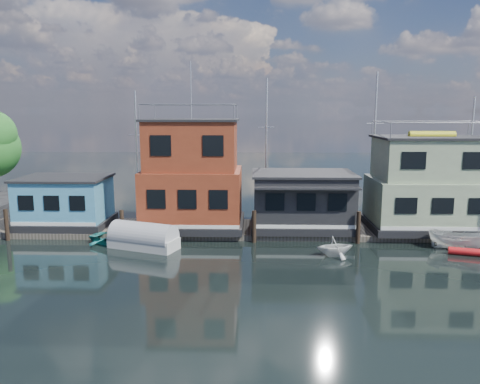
{
  "coord_description": "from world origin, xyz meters",
  "views": [
    {
      "loc": [
        -4.01,
        -21.51,
        8.8
      ],
      "look_at": [
        -5.04,
        12.0,
        3.0
      ],
      "focal_mm": 35.0,
      "sensor_mm": 36.0,
      "label": 1
    }
  ],
  "objects_px": {
    "red_kayak": "(476,253)",
    "motorboat": "(457,240)",
    "houseboat_dark": "(302,200)",
    "dinghy_white": "(335,246)",
    "houseboat_blue": "(65,202)",
    "houseboat_green": "(428,185)",
    "dinghy_teal": "(119,238)",
    "houseboat_red": "(192,177)",
    "tarp_runabout": "(143,238)"
  },
  "relations": [
    {
      "from": "red_kayak",
      "to": "motorboat",
      "type": "distance_m",
      "value": 1.5
    },
    {
      "from": "houseboat_dark",
      "to": "dinghy_white",
      "type": "bearing_deg",
      "value": -75.45
    },
    {
      "from": "houseboat_blue",
      "to": "motorboat",
      "type": "xyz_separation_m",
      "value": [
        27.03,
        -4.11,
        -1.54
      ]
    },
    {
      "from": "houseboat_blue",
      "to": "houseboat_green",
      "type": "distance_m",
      "value": 26.53
    },
    {
      "from": "houseboat_blue",
      "to": "dinghy_teal",
      "type": "height_order",
      "value": "houseboat_blue"
    },
    {
      "from": "houseboat_blue",
      "to": "houseboat_red",
      "type": "distance_m",
      "value": 9.69
    },
    {
      "from": "houseboat_dark",
      "to": "dinghy_teal",
      "type": "bearing_deg",
      "value": -164.88
    },
    {
      "from": "dinghy_white",
      "to": "dinghy_teal",
      "type": "relative_size",
      "value": 0.59
    },
    {
      "from": "tarp_runabout",
      "to": "motorboat",
      "type": "xyz_separation_m",
      "value": [
        20.22,
        0.23,
        -0.02
      ]
    },
    {
      "from": "dinghy_white",
      "to": "tarp_runabout",
      "type": "distance_m",
      "value": 12.22
    },
    {
      "from": "houseboat_dark",
      "to": "motorboat",
      "type": "relative_size",
      "value": 2.14
    },
    {
      "from": "houseboat_blue",
      "to": "red_kayak",
      "type": "bearing_deg",
      "value": -11.04
    },
    {
      "from": "houseboat_blue",
      "to": "houseboat_red",
      "type": "xyz_separation_m",
      "value": [
        9.5,
        0.0,
        1.9
      ]
    },
    {
      "from": "houseboat_green",
      "to": "red_kayak",
      "type": "xyz_separation_m",
      "value": [
        1.17,
        -5.4,
        -3.32
      ]
    },
    {
      "from": "houseboat_dark",
      "to": "dinghy_white",
      "type": "distance_m",
      "value": 6.08
    },
    {
      "from": "houseboat_green",
      "to": "red_kayak",
      "type": "distance_m",
      "value": 6.44
    },
    {
      "from": "dinghy_white",
      "to": "tarp_runabout",
      "type": "bearing_deg",
      "value": 69.57
    },
    {
      "from": "houseboat_red",
      "to": "dinghy_white",
      "type": "bearing_deg",
      "value": -30.84
    },
    {
      "from": "dinghy_white",
      "to": "motorboat",
      "type": "relative_size",
      "value": 0.69
    },
    {
      "from": "houseboat_green",
      "to": "tarp_runabout",
      "type": "xyz_separation_m",
      "value": [
        -19.68,
        -4.34,
        -2.87
      ]
    },
    {
      "from": "houseboat_red",
      "to": "red_kayak",
      "type": "bearing_deg",
      "value": -16.55
    },
    {
      "from": "houseboat_blue",
      "to": "dinghy_white",
      "type": "height_order",
      "value": "houseboat_blue"
    },
    {
      "from": "motorboat",
      "to": "red_kayak",
      "type": "bearing_deg",
      "value": -129.73
    },
    {
      "from": "houseboat_green",
      "to": "motorboat",
      "type": "relative_size",
      "value": 2.43
    },
    {
      "from": "houseboat_blue",
      "to": "dinghy_teal",
      "type": "relative_size",
      "value": 1.59
    },
    {
      "from": "dinghy_white",
      "to": "dinghy_teal",
      "type": "distance_m",
      "value": 14.2
    },
    {
      "from": "houseboat_green",
      "to": "tarp_runabout",
      "type": "distance_m",
      "value": 20.36
    },
    {
      "from": "houseboat_dark",
      "to": "dinghy_teal",
      "type": "relative_size",
      "value": 1.83
    },
    {
      "from": "houseboat_green",
      "to": "dinghy_teal",
      "type": "bearing_deg",
      "value": -171.0
    },
    {
      "from": "houseboat_red",
      "to": "houseboat_dark",
      "type": "height_order",
      "value": "houseboat_red"
    },
    {
      "from": "dinghy_teal",
      "to": "houseboat_dark",
      "type": "bearing_deg",
      "value": -57.79
    },
    {
      "from": "red_kayak",
      "to": "motorboat",
      "type": "bearing_deg",
      "value": 132.66
    },
    {
      "from": "houseboat_red",
      "to": "motorboat",
      "type": "bearing_deg",
      "value": -13.18
    },
    {
      "from": "houseboat_red",
      "to": "dinghy_teal",
      "type": "bearing_deg",
      "value": -143.18
    },
    {
      "from": "houseboat_red",
      "to": "dinghy_white",
      "type": "distance_m",
      "value": 11.55
    },
    {
      "from": "houseboat_dark",
      "to": "houseboat_green",
      "type": "relative_size",
      "value": 0.88
    },
    {
      "from": "dinghy_white",
      "to": "dinghy_teal",
      "type": "height_order",
      "value": "dinghy_white"
    },
    {
      "from": "dinghy_white",
      "to": "dinghy_teal",
      "type": "xyz_separation_m",
      "value": [
        -14.02,
        2.23,
        -0.21
      ]
    },
    {
      "from": "dinghy_white",
      "to": "motorboat",
      "type": "bearing_deg",
      "value": -93.46
    },
    {
      "from": "red_kayak",
      "to": "tarp_runabout",
      "type": "xyz_separation_m",
      "value": [
        -20.85,
        1.06,
        0.45
      ]
    },
    {
      "from": "houseboat_red",
      "to": "houseboat_green",
      "type": "height_order",
      "value": "houseboat_red"
    },
    {
      "from": "motorboat",
      "to": "houseboat_red",
      "type": "bearing_deg",
      "value": 100.98
    },
    {
      "from": "houseboat_green",
      "to": "dinghy_white",
      "type": "xyz_separation_m",
      "value": [
        -7.54,
        -5.65,
        -2.92
      ]
    },
    {
      "from": "houseboat_dark",
      "to": "dinghy_teal",
      "type": "xyz_separation_m",
      "value": [
        -12.56,
        -3.39,
        -2.0
      ]
    },
    {
      "from": "motorboat",
      "to": "dinghy_teal",
      "type": "distance_m",
      "value": 22.11
    },
    {
      "from": "houseboat_blue",
      "to": "houseboat_red",
      "type": "relative_size",
      "value": 0.54
    },
    {
      "from": "houseboat_dark",
      "to": "tarp_runabout",
      "type": "xyz_separation_m",
      "value": [
        -10.68,
        -4.32,
        -1.73
      ]
    },
    {
      "from": "houseboat_red",
      "to": "tarp_runabout",
      "type": "distance_m",
      "value": 6.14
    },
    {
      "from": "houseboat_green",
      "to": "dinghy_teal",
      "type": "xyz_separation_m",
      "value": [
        -21.56,
        -3.41,
        -3.13
      ]
    },
    {
      "from": "houseboat_green",
      "to": "dinghy_teal",
      "type": "relative_size",
      "value": 2.08
    }
  ]
}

